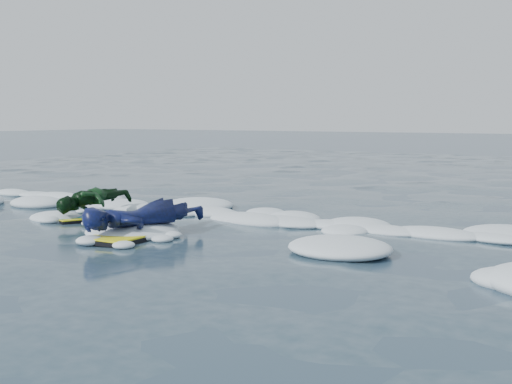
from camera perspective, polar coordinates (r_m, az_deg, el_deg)
ground at (r=8.76m, az=-5.78°, el=-3.85°), size 120.00×120.00×0.00m
foam_band at (r=9.59m, az=-2.03°, el=-2.91°), size 12.00×3.10×0.30m
prone_woman_unit at (r=8.72m, az=-10.09°, el=-2.37°), size 1.01×1.89×0.47m
prone_child_unit at (r=10.35m, az=-14.25°, el=-0.99°), size 0.77×1.34×0.49m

